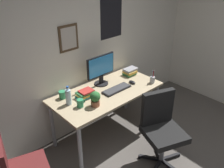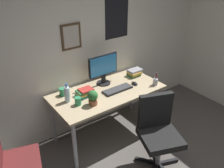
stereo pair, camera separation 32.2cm
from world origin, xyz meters
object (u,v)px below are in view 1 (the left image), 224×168
at_px(office_chair, 161,126).
at_px(keyboard, 117,89).
at_px(potted_plant, 95,98).
at_px(coffee_mug_near, 63,95).
at_px(book_stack_left, 130,72).
at_px(book_stack_right, 85,94).
at_px(water_bottle, 68,97).
at_px(coffee_mug_far, 80,103).
at_px(pen_cup, 152,79).
at_px(monitor, 101,69).
at_px(side_chair, 20,168).
at_px(computer_mouse, 132,82).

height_order(office_chair, keyboard, office_chair).
bearing_deg(potted_plant, coffee_mug_near, 114.84).
xyz_separation_m(book_stack_left, book_stack_right, (-0.92, -0.08, -0.00)).
distance_m(water_bottle, coffee_mug_far, 0.17).
relative_size(water_bottle, book_stack_right, 1.11).
bearing_deg(potted_plant, book_stack_left, 18.47).
distance_m(water_bottle, pen_cup, 1.26).
height_order(keyboard, book_stack_right, book_stack_right).
distance_m(monitor, water_bottle, 0.67).
xyz_separation_m(water_bottle, pen_cup, (1.21, -0.34, -0.05)).
height_order(office_chair, side_chair, office_chair).
relative_size(coffee_mug_near, book_stack_left, 0.58).
relative_size(keyboard, computer_mouse, 3.91).
distance_m(computer_mouse, pen_cup, 0.29).
xyz_separation_m(computer_mouse, water_bottle, (-0.98, 0.15, 0.09)).
distance_m(monitor, book_stack_right, 0.46).
relative_size(monitor, pen_cup, 2.30).
relative_size(computer_mouse, book_stack_left, 0.51).
distance_m(office_chair, keyboard, 0.78).
height_order(side_chair, potted_plant, potted_plant).
bearing_deg(side_chair, water_bottle, 21.81).
height_order(book_stack_left, book_stack_right, book_stack_right).
xyz_separation_m(keyboard, water_bottle, (-0.68, 0.15, 0.09)).
distance_m(computer_mouse, book_stack_right, 0.75).
bearing_deg(keyboard, side_chair, -172.90).
bearing_deg(pen_cup, computer_mouse, 140.72).
relative_size(monitor, potted_plant, 2.36).
bearing_deg(monitor, office_chair, -84.98).
relative_size(side_chair, coffee_mug_near, 6.89).
distance_m(office_chair, water_bottle, 1.20).
xyz_separation_m(coffee_mug_far, pen_cup, (1.14, -0.19, 0.00)).
distance_m(potted_plant, pen_cup, 0.99).
bearing_deg(coffee_mug_near, potted_plant, -65.16).
bearing_deg(computer_mouse, keyboard, 178.33).
height_order(keyboard, coffee_mug_near, coffee_mug_near).
relative_size(side_chair, potted_plant, 4.49).
height_order(potted_plant, book_stack_left, potted_plant).
height_order(coffee_mug_near, pen_cup, pen_cup).
distance_m(keyboard, coffee_mug_far, 0.61).
relative_size(coffee_mug_near, coffee_mug_far, 1.08).
xyz_separation_m(monitor, keyboard, (0.04, -0.28, -0.23)).
relative_size(office_chair, book_stack_right, 4.18).
distance_m(office_chair, book_stack_right, 1.04).
relative_size(potted_plant, book_stack_left, 0.90).
relative_size(monitor, keyboard, 1.07).
xyz_separation_m(office_chair, book_stack_left, (0.43, 0.96, 0.27)).
height_order(monitor, coffee_mug_far, monitor).
relative_size(side_chair, water_bottle, 3.47).
bearing_deg(computer_mouse, book_stack_right, 168.86).
height_order(office_chair, coffee_mug_near, office_chair).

